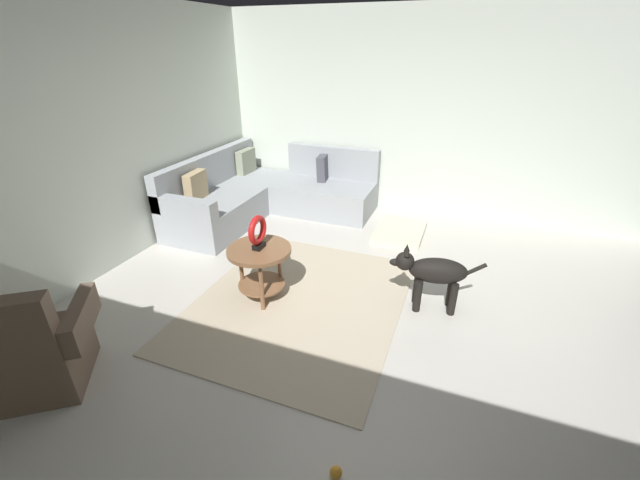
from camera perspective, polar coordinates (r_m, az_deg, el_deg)
ground_plane at (r=3.60m, az=6.53°, el=-13.21°), size 6.00×6.00×0.10m
wall_back at (r=4.55m, az=-31.73°, el=11.45°), size 6.00×0.12×2.70m
wall_right at (r=5.74m, az=15.34°, el=16.81°), size 0.12×6.00×2.70m
area_rug at (r=3.85m, az=-3.03°, el=-8.90°), size 2.30×1.90×0.01m
sectional_couch at (r=5.72m, az=-7.75°, el=6.45°), size 2.20×2.25×0.88m
armchair at (r=3.48m, az=-36.36°, el=-12.94°), size 0.96×1.00×0.88m
side_table at (r=3.75m, az=-8.70°, el=-2.86°), size 0.60×0.60×0.54m
torus_sculpture at (r=3.61m, az=-9.02°, el=1.21°), size 0.28×0.08×0.33m
dog_bed_mat at (r=5.22m, az=11.45°, el=1.16°), size 0.80×0.60×0.09m
dog at (r=3.72m, az=15.98°, el=-4.59°), size 0.32×0.84×0.63m
dog_toy_ball at (r=2.63m, az=2.32°, el=-30.55°), size 0.07×0.07×0.07m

